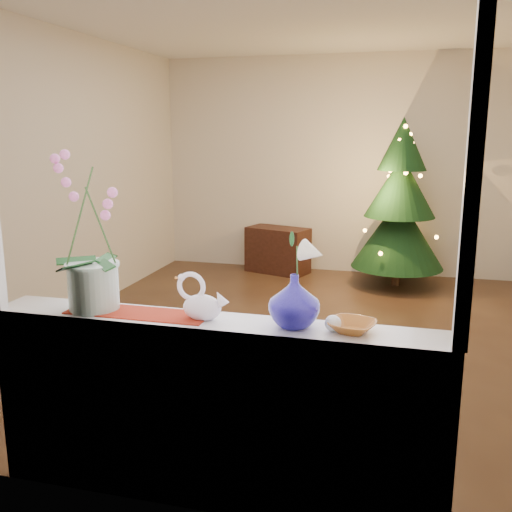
{
  "coord_description": "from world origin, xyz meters",
  "views": [
    {
      "loc": [
        0.84,
        -4.76,
        1.78
      ],
      "look_at": [
        -0.05,
        -1.4,
        1.02
      ],
      "focal_mm": 40.0,
      "sensor_mm": 36.0,
      "label": 1
    }
  ],
  "objects": [
    {
      "name": "ground",
      "position": [
        0.0,
        0.0,
        0.0
      ],
      "size": [
        5.0,
        5.0,
        0.0
      ],
      "primitive_type": "plane",
      "color": "#331F15",
      "rests_on": "ground"
    },
    {
      "name": "wall_back",
      "position": [
        0.0,
        2.5,
        1.35
      ],
      "size": [
        4.5,
        0.1,
        2.7
      ],
      "primitive_type": "cube",
      "color": "beige",
      "rests_on": "ground"
    },
    {
      "name": "wall_front",
      "position": [
        0.0,
        -2.5,
        1.35
      ],
      "size": [
        4.5,
        0.1,
        2.7
      ],
      "primitive_type": "cube",
      "color": "beige",
      "rests_on": "ground"
    },
    {
      "name": "wall_left",
      "position": [
        -2.25,
        0.0,
        1.35
      ],
      "size": [
        0.1,
        5.0,
        2.7
      ],
      "primitive_type": "cube",
      "color": "beige",
      "rests_on": "ground"
    },
    {
      "name": "ceiling",
      "position": [
        0.0,
        0.0,
        2.7
      ],
      "size": [
        5.0,
        5.0,
        0.0
      ],
      "primitive_type": "plane",
      "color": "white",
      "rests_on": "wall_back"
    },
    {
      "name": "window_apron",
      "position": [
        0.0,
        -2.46,
        0.44
      ],
      "size": [
        2.2,
        0.08,
        0.88
      ],
      "primitive_type": "cube",
      "color": "white",
      "rests_on": "ground"
    },
    {
      "name": "windowsill",
      "position": [
        0.0,
        -2.37,
        0.9
      ],
      "size": [
        2.2,
        0.26,
        0.04
      ],
      "primitive_type": "cube",
      "color": "white",
      "rests_on": "window_apron"
    },
    {
      "name": "window_frame",
      "position": [
        0.0,
        -2.47,
        1.7
      ],
      "size": [
        2.22,
        0.06,
        1.6
      ],
      "primitive_type": null,
      "color": "white",
      "rests_on": "windowsill"
    },
    {
      "name": "runner",
      "position": [
        -0.38,
        -2.37,
        0.92
      ],
      "size": [
        0.7,
        0.2,
        0.01
      ],
      "primitive_type": "cube",
      "color": "maroon",
      "rests_on": "windowsill"
    },
    {
      "name": "orchid_pot",
      "position": [
        -0.61,
        -2.36,
        1.31
      ],
      "size": [
        0.3,
        0.3,
        0.77
      ],
      "primitive_type": null,
      "rotation": [
        0.0,
        0.0,
        0.14
      ],
      "color": "silver",
      "rests_on": "windowsill"
    },
    {
      "name": "swan",
      "position": [
        -0.05,
        -2.38,
        1.03
      ],
      "size": [
        0.26,
        0.13,
        0.21
      ],
      "primitive_type": null,
      "rotation": [
        0.0,
        0.0,
        -0.07
      ],
      "color": "white",
      "rests_on": "windowsill"
    },
    {
      "name": "blue_vase",
      "position": [
        0.38,
        -2.36,
        1.06
      ],
      "size": [
        0.32,
        0.32,
        0.28
      ],
      "primitive_type": "imported",
      "rotation": [
        0.0,
        0.0,
        -0.27
      ],
      "color": "navy",
      "rests_on": "windowsill"
    },
    {
      "name": "lily",
      "position": [
        0.38,
        -2.36,
        1.3
      ],
      "size": [
        0.15,
        0.09,
        0.21
      ],
      "primitive_type": null,
      "color": "white",
      "rests_on": "blue_vase"
    },
    {
      "name": "paperweight",
      "position": [
        0.56,
        -2.38,
        0.96
      ],
      "size": [
        0.08,
        0.08,
        0.07
      ],
      "primitive_type": "sphere",
      "rotation": [
        0.0,
        0.0,
        0.04
      ],
      "color": "white",
      "rests_on": "windowsill"
    },
    {
      "name": "amber_dish",
      "position": [
        0.64,
        -2.37,
        0.94
      ],
      "size": [
        0.21,
        0.21,
        0.04
      ],
      "primitive_type": "imported",
      "rotation": [
        0.0,
        0.0,
        -0.23
      ],
      "color": "#A96022",
      "rests_on": "windowsill"
    },
    {
      "name": "xmas_tree",
      "position": [
        0.78,
        1.95,
        0.97
      ],
      "size": [
        1.07,
        1.07,
        1.94
      ],
      "primitive_type": null,
      "rotation": [
        0.0,
        0.0,
        -0.01
      ],
      "color": "black",
      "rests_on": "ground"
    },
    {
      "name": "side_table",
      "position": [
        -0.71,
        2.22,
        0.29
      ],
      "size": [
        0.85,
        0.6,
        0.58
      ],
      "primitive_type": "cube",
      "rotation": [
        0.0,
        0.0,
        -0.31
      ],
      "color": "black",
      "rests_on": "ground"
    }
  ]
}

